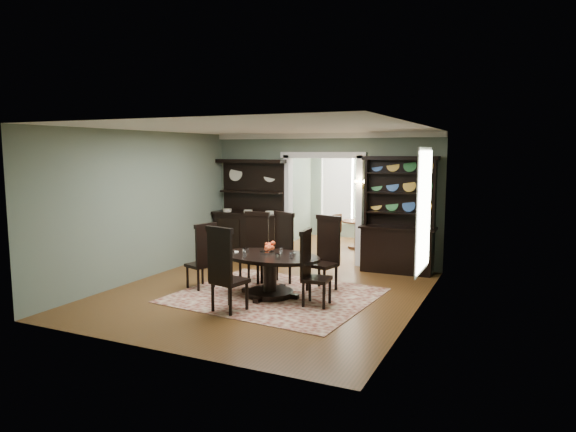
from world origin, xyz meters
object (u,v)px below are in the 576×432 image
object	(u,v)px
dining_table	(270,268)
parlor_table	(357,230)
welsh_dresser	(398,230)
sideboard	(250,224)

from	to	relation	value
dining_table	parlor_table	xyz separation A→B (m)	(0.03, 5.07, -0.04)
welsh_dresser	parlor_table	bearing A→B (deg)	124.16
welsh_dresser	parlor_table	distance (m)	2.78
dining_table	welsh_dresser	size ratio (longest dim) A/B	0.79
parlor_table	sideboard	bearing A→B (deg)	-132.08
welsh_dresser	sideboard	bearing A→B (deg)	178.28
dining_table	welsh_dresser	bearing A→B (deg)	63.19
welsh_dresser	parlor_table	xyz separation A→B (m)	(-1.61, 2.22, -0.41)
sideboard	parlor_table	distance (m)	3.02
parlor_table	welsh_dresser	bearing A→B (deg)	-53.98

